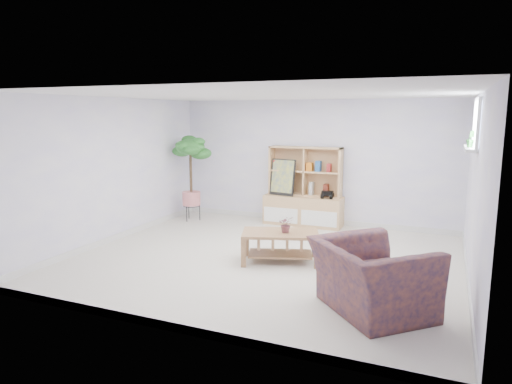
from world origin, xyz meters
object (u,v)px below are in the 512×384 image
at_px(storage_unit, 304,186).
at_px(coffee_table, 280,247).
at_px(armchair, 372,273).
at_px(floor_tree, 191,178).

bearing_deg(storage_unit, coffee_table, -81.22).
bearing_deg(storage_unit, armchair, -62.18).
xyz_separation_m(storage_unit, coffee_table, (0.35, -2.28, -0.53)).
bearing_deg(armchair, storage_unit, -15.17).
relative_size(storage_unit, floor_tree, 0.88).
bearing_deg(coffee_table, floor_tree, 125.96).
bearing_deg(armchair, coffee_table, 8.06).
xyz_separation_m(coffee_table, armchair, (1.49, -1.20, 0.21)).
distance_m(coffee_table, floor_tree, 3.17).
bearing_deg(coffee_table, storage_unit, 79.73).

